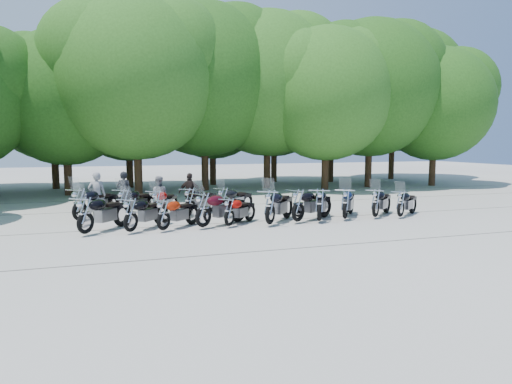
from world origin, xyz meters
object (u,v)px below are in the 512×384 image
object	(u,v)px
motorcycle_9	(376,202)
rider_2	(190,193)
motorcycle_5	(270,206)
motorcycle_14	(190,201)
rider_1	(158,196)
motorcycle_3	(203,209)
motorcycle_13	(156,203)
rider_0	(97,195)
motorcycle_7	(320,204)
motorcycle_1	(131,214)
motorcycle_11	(79,203)
motorcycle_4	(229,211)
motorcycle_6	(298,204)
motorcycle_8	(345,203)
motorcycle_2	(163,213)
motorcycle_12	(124,202)
motorcycle_10	(401,203)
rider_3	(124,192)
motorcycle_15	(223,200)
motorcycle_0	(85,214)

from	to	relation	value
motorcycle_9	rider_2	distance (m)	7.51
motorcycle_5	motorcycle_14	world-z (taller)	motorcycle_5
motorcycle_9	rider_1	distance (m)	8.56
motorcycle_3	motorcycle_13	xyz separation A→B (m)	(-1.27, 2.66, -0.08)
motorcycle_5	rider_0	world-z (taller)	rider_0
rider_0	motorcycle_7	bearing A→B (deg)	159.42
motorcycle_1	motorcycle_11	world-z (taller)	motorcycle_11
motorcycle_4	motorcycle_6	world-z (taller)	motorcycle_6
motorcycle_8	motorcycle_9	size ratio (longest dim) A/B	1.05
rider_1	rider_2	world-z (taller)	rider_2
motorcycle_6	rider_2	size ratio (longest dim) A/B	1.50
motorcycle_3	motorcycle_7	xyz separation A→B (m)	(4.27, -0.14, 0.01)
motorcycle_2	rider_2	xyz separation A→B (m)	(1.57, 3.85, 0.22)
motorcycle_3	rider_0	bearing A→B (deg)	11.70
motorcycle_12	motorcycle_13	xyz separation A→B (m)	(1.19, -0.10, -0.04)
rider_0	rider_1	size ratio (longest dim) A/B	1.14
motorcycle_1	rider_1	distance (m)	3.71
motorcycle_10	rider_1	world-z (taller)	rider_1
motorcycle_3	motorcycle_12	distance (m)	3.70
rider_3	motorcycle_9	bearing A→B (deg)	177.68
motorcycle_8	motorcycle_10	world-z (taller)	motorcycle_8
rider_1	rider_0	bearing A→B (deg)	12.81
motorcycle_1	motorcycle_8	bearing A→B (deg)	-138.21
motorcycle_2	motorcycle_12	distance (m)	3.06
motorcycle_3	motorcycle_15	distance (m)	2.79
motorcycle_0	motorcycle_6	size ratio (longest dim) A/B	0.99
motorcycle_14	rider_1	size ratio (longest dim) A/B	1.46
motorcycle_6	rider_3	bearing A→B (deg)	21.24
motorcycle_0	motorcycle_4	world-z (taller)	motorcycle_0
motorcycle_5	motorcycle_12	bearing A→B (deg)	9.26
motorcycle_9	motorcycle_12	world-z (taller)	motorcycle_12
motorcycle_8	motorcycle_9	world-z (taller)	motorcycle_8
motorcycle_2	rider_3	size ratio (longest dim) A/B	1.25
motorcycle_4	motorcycle_7	xyz separation A→B (m)	(3.36, -0.13, 0.13)
motorcycle_0	rider_0	bearing A→B (deg)	-55.39
motorcycle_10	rider_2	world-z (taller)	rider_2
motorcycle_5	rider_3	distance (m)	6.66
motorcycle_4	motorcycle_9	distance (m)	5.83
motorcycle_14	rider_2	size ratio (longest dim) A/B	1.40
motorcycle_2	motorcycle_9	world-z (taller)	motorcycle_9
motorcycle_5	motorcycle_13	distance (m)	4.61
motorcycle_7	motorcycle_0	bearing A→B (deg)	28.53
motorcycle_0	rider_2	world-z (taller)	rider_2
motorcycle_1	motorcycle_12	xyz separation A→B (m)	(-0.09, 2.81, 0.01)
motorcycle_14	motorcycle_15	distance (m)	1.32
motorcycle_5	rider_3	bearing A→B (deg)	-3.74
motorcycle_12	rider_0	bearing A→B (deg)	3.60
motorcycle_5	rider_2	bearing A→B (deg)	-21.04
motorcycle_11	motorcycle_12	xyz separation A→B (m)	(1.58, 0.09, -0.05)
motorcycle_7	rider_0	world-z (taller)	rider_0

